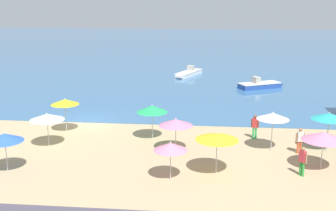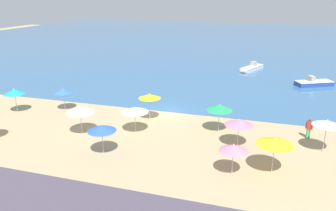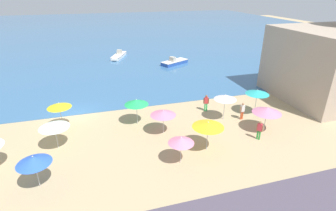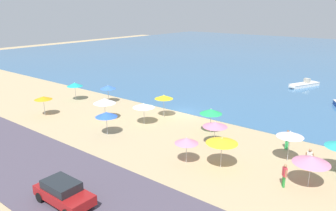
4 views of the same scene
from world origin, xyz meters
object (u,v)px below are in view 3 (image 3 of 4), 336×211
(beach_umbrella_4, at_px, (163,113))
(bather_2, at_px, (260,129))
(beach_umbrella_10, at_px, (225,97))
(beach_umbrella_11, at_px, (208,125))
(skiff_offshore, at_px, (175,62))
(beach_umbrella_3, at_px, (267,110))
(beach_umbrella_6, at_px, (54,125))
(bather_0, at_px, (242,110))
(beach_umbrella_9, at_px, (257,92))
(skiff_nearshore, at_px, (119,55))
(beach_umbrella_2, at_px, (59,105))
(beach_umbrella_5, at_px, (136,102))
(bather_1, at_px, (206,102))
(beach_umbrella_13, at_px, (33,160))
(beach_umbrella_8, at_px, (181,140))

(beach_umbrella_4, xyz_separation_m, bather_2, (7.36, -3.23, -1.00))
(beach_umbrella_10, height_order, beach_umbrella_11, beach_umbrella_10)
(bather_2, relative_size, skiff_offshore, 0.33)
(beach_umbrella_4, bearing_deg, beach_umbrella_3, -13.75)
(beach_umbrella_11, bearing_deg, skiff_offshore, 78.07)
(beach_umbrella_6, bearing_deg, beach_umbrella_4, -1.23)
(beach_umbrella_10, xyz_separation_m, bather_0, (1.71, -0.45, -1.36))
(beach_umbrella_10, bearing_deg, beach_umbrella_9, 3.75)
(bather_0, height_order, skiff_nearshore, bather_0)
(beach_umbrella_4, bearing_deg, beach_umbrella_2, 158.82)
(beach_umbrella_4, xyz_separation_m, beach_umbrella_9, (9.82, 1.08, 0.38))
(beach_umbrella_5, xyz_separation_m, bather_0, (9.80, -1.95, -1.24))
(beach_umbrella_2, relative_size, bather_0, 1.52)
(beach_umbrella_3, bearing_deg, bather_0, 106.42)
(skiff_offshore, bearing_deg, bather_1, -97.45)
(skiff_nearshore, xyz_separation_m, skiff_offshore, (8.23, -7.21, 0.03))
(beach_umbrella_9, xyz_separation_m, beach_umbrella_10, (-3.59, -0.24, -0.03))
(beach_umbrella_2, bearing_deg, beach_umbrella_13, -97.13)
(beach_umbrella_5, bearing_deg, bather_2, -31.22)
(beach_umbrella_11, xyz_separation_m, beach_umbrella_13, (-11.97, -0.84, -0.16))
(skiff_nearshore, bearing_deg, beach_umbrella_13, -105.36)
(beach_umbrella_13, bearing_deg, beach_umbrella_8, -1.18)
(beach_umbrella_11, xyz_separation_m, skiff_offshore, (5.10, 24.13, -1.81))
(beach_umbrella_13, bearing_deg, beach_umbrella_9, 15.50)
(beach_umbrella_8, relative_size, beach_umbrella_9, 0.84)
(beach_umbrella_3, xyz_separation_m, skiff_nearshore, (-9.24, 30.07, -1.65))
(beach_umbrella_5, distance_m, beach_umbrella_10, 8.23)
(beach_umbrella_11, relative_size, bather_0, 1.45)
(beach_umbrella_13, bearing_deg, beach_umbrella_4, 24.33)
(beach_umbrella_13, bearing_deg, bather_0, 15.01)
(beach_umbrella_9, bearing_deg, beach_umbrella_10, -176.25)
(beach_umbrella_4, bearing_deg, beach_umbrella_10, 7.75)
(beach_umbrella_8, height_order, beach_umbrella_10, beach_umbrella_10)
(beach_umbrella_4, distance_m, bather_2, 8.10)
(beach_umbrella_2, xyz_separation_m, bather_0, (16.39, -2.87, -1.36))
(beach_umbrella_2, distance_m, skiff_nearshore, 25.98)
(beach_umbrella_10, relative_size, beach_umbrella_11, 1.05)
(beach_umbrella_4, bearing_deg, beach_umbrella_13, -155.67)
(beach_umbrella_9, height_order, bather_1, beach_umbrella_9)
(beach_umbrella_5, bearing_deg, bather_1, 5.66)
(beach_umbrella_10, distance_m, beach_umbrella_13, 16.43)
(beach_umbrella_5, xyz_separation_m, bather_1, (7.23, 0.72, -1.20))
(beach_umbrella_6, bearing_deg, beach_umbrella_3, -7.60)
(beach_umbrella_9, distance_m, beach_umbrella_11, 8.52)
(bather_2, bearing_deg, skiff_offshore, 89.24)
(bather_0, relative_size, bather_2, 0.99)
(skiff_nearshore, height_order, skiff_offshore, skiff_offshore)
(beach_umbrella_3, relative_size, beach_umbrella_10, 0.96)
(bather_0, bearing_deg, beach_umbrella_3, -73.58)
(skiff_nearshore, bearing_deg, beach_umbrella_10, -75.95)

